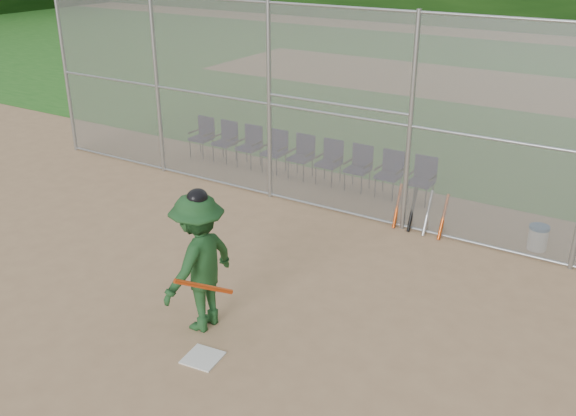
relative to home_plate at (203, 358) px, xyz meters
The scene contains 17 objects.
ground 0.39m from the home_plate, 152.46° to the left, with size 100.00×100.00×0.00m, color tan.
grass_strip 18.18m from the home_plate, 91.09° to the left, with size 100.00×100.00×0.00m, color #28681F.
dirt_patch_far 18.18m from the home_plate, 91.09° to the left, with size 24.00×24.00×0.00m, color tan.
backstop_fence 5.59m from the home_plate, 93.82° to the left, with size 16.09×0.09×4.00m.
home_plate is the anchor object (origin of this frame).
batter_at_plate 1.28m from the home_plate, 128.63° to the left, with size 1.02×1.42×2.10m.
water_cooler 6.38m from the home_plate, 61.83° to the left, with size 0.35×0.35×0.45m.
spare_bats 5.32m from the home_plate, 79.53° to the left, with size 0.96×0.40×0.83m.
chair_0 8.39m from the home_plate, 129.02° to the left, with size 0.54×0.52×0.96m, color #0E0F36, non-canonical shape.
chair_1 7.96m from the home_plate, 124.99° to the left, with size 0.54×0.52×0.96m, color #0E0F36, non-canonical shape.
chair_2 7.57m from the home_plate, 120.52° to the left, with size 0.54×0.52×0.96m, color #0E0F36, non-canonical shape.
chair_3 7.23m from the home_plate, 115.60° to the left, with size 0.54×0.52×0.96m, color #0E0F36, non-canonical shape.
chair_4 6.95m from the home_plate, 110.24° to the left, with size 0.54×0.52×0.96m, color #0E0F36, non-canonical shape.
chair_5 6.74m from the home_plate, 104.49° to the left, with size 0.54×0.52×0.96m, color #0E0F36, non-canonical shape.
chair_6 6.59m from the home_plate, 98.42° to the left, with size 0.54×0.52×0.96m, color #0E0F36, non-canonical shape.
chair_7 6.53m from the home_plate, 92.16° to the left, with size 0.54×0.52×0.96m, color #0E0F36, non-canonical shape.
chair_8 6.54m from the home_plate, 85.84° to the left, with size 0.54×0.52×0.96m, color #0E0F36, non-canonical shape.
Camera 1 is at (4.99, -5.50, 5.17)m, focal length 40.00 mm.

